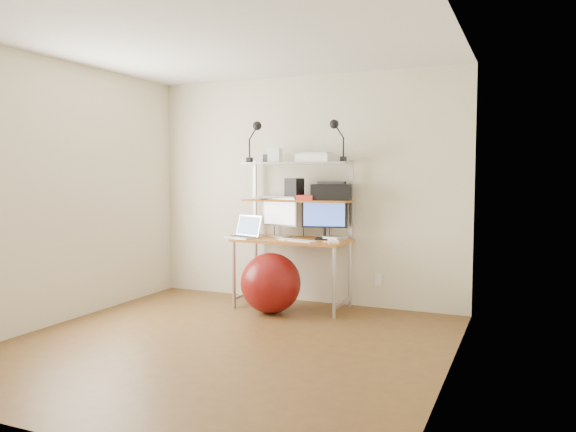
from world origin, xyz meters
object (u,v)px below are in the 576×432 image
printer (332,191)px  exercise_ball (271,283)px  monitor_black (325,216)px  laptop (246,233)px  monitor_silver (280,214)px

printer → exercise_ball: size_ratio=0.73×
printer → monitor_black: bearing=-136.7°
exercise_ball → monitor_black: bearing=41.8°
exercise_ball → laptop: bearing=152.0°
exercise_ball → monitor_silver: bearing=100.7°
monitor_silver → printer: 0.63m
monitor_silver → monitor_black: 0.51m
laptop → exercise_ball: (0.40, -0.21, -0.48)m
monitor_black → laptop: 0.88m
monitor_silver → laptop: (-0.32, -0.18, -0.20)m
monitor_silver → monitor_black: (0.51, 0.00, -0.01)m
monitor_black → monitor_silver: bearing=167.1°
monitor_black → exercise_ball: bearing=-151.5°
monitor_silver → printer: size_ratio=1.05×
laptop → exercise_ball: bearing=-9.6°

